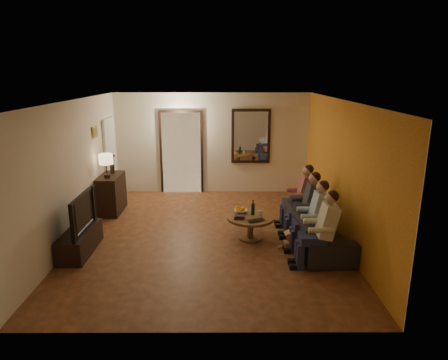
{
  "coord_description": "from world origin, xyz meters",
  "views": [
    {
      "loc": [
        0.28,
        -7.24,
        3.09
      ],
      "look_at": [
        0.3,
        0.3,
        1.05
      ],
      "focal_mm": 32.0,
      "sensor_mm": 36.0,
      "label": 1
    }
  ],
  "objects_px": {
    "dresser": "(111,194)",
    "tv": "(77,212)",
    "person_a": "(323,232)",
    "coffee_table": "(250,228)",
    "dog": "(298,234)",
    "wine_bottle": "(253,207)",
    "tv_stand": "(80,241)",
    "sofa": "(315,228)",
    "person_b": "(315,219)",
    "person_c": "(307,208)",
    "bowl": "(241,211)",
    "person_d": "(301,198)",
    "laptop": "(257,221)",
    "table_lamp": "(106,166)"
  },
  "relations": [
    {
      "from": "laptop",
      "to": "wine_bottle",
      "type": "bearing_deg",
      "value": 72.68
    },
    {
      "from": "tv_stand",
      "to": "person_a",
      "type": "xyz_separation_m",
      "value": [
        4.13,
        -0.56,
        0.4
      ]
    },
    {
      "from": "person_a",
      "to": "laptop",
      "type": "xyz_separation_m",
      "value": [
        -0.98,
        0.86,
        -0.14
      ]
    },
    {
      "from": "table_lamp",
      "to": "dresser",
      "type": "bearing_deg",
      "value": 90.0
    },
    {
      "from": "person_d",
      "to": "dog",
      "type": "xyz_separation_m",
      "value": [
        -0.26,
        -1.11,
        -0.32
      ]
    },
    {
      "from": "tv_stand",
      "to": "sofa",
      "type": "height_order",
      "value": "sofa"
    },
    {
      "from": "person_a",
      "to": "dog",
      "type": "distance_m",
      "value": 0.8
    },
    {
      "from": "tv",
      "to": "person_a",
      "type": "bearing_deg",
      "value": -97.74
    },
    {
      "from": "dresser",
      "to": "tv",
      "type": "distance_m",
      "value": 2.15
    },
    {
      "from": "tv",
      "to": "dog",
      "type": "height_order",
      "value": "tv"
    },
    {
      "from": "person_b",
      "to": "bowl",
      "type": "relative_size",
      "value": 4.63
    },
    {
      "from": "tv",
      "to": "coffee_table",
      "type": "bearing_deg",
      "value": -79.3
    },
    {
      "from": "person_d",
      "to": "laptop",
      "type": "bearing_deg",
      "value": -136.23
    },
    {
      "from": "dog",
      "to": "wine_bottle",
      "type": "xyz_separation_m",
      "value": [
        -0.78,
        0.55,
        0.32
      ]
    },
    {
      "from": "person_b",
      "to": "laptop",
      "type": "height_order",
      "value": "person_b"
    },
    {
      "from": "dog",
      "to": "laptop",
      "type": "bearing_deg",
      "value": 163.32
    },
    {
      "from": "person_c",
      "to": "person_d",
      "type": "height_order",
      "value": "same"
    },
    {
      "from": "person_a",
      "to": "laptop",
      "type": "relative_size",
      "value": 3.65
    },
    {
      "from": "coffee_table",
      "to": "dog",
      "type": "bearing_deg",
      "value": -28.44
    },
    {
      "from": "dresser",
      "to": "tv_stand",
      "type": "xyz_separation_m",
      "value": [
        0.0,
        -2.13,
        -0.23
      ]
    },
    {
      "from": "wine_bottle",
      "to": "bowl",
      "type": "bearing_deg",
      "value": 152.45
    },
    {
      "from": "dresser",
      "to": "dog",
      "type": "xyz_separation_m",
      "value": [
        3.88,
        -2.0,
        -0.15
      ]
    },
    {
      "from": "person_a",
      "to": "person_c",
      "type": "height_order",
      "value": "same"
    },
    {
      "from": "tv",
      "to": "wine_bottle",
      "type": "relative_size",
      "value": 3.77
    },
    {
      "from": "sofa",
      "to": "person_a",
      "type": "distance_m",
      "value": 0.95
    },
    {
      "from": "person_a",
      "to": "coffee_table",
      "type": "distance_m",
      "value": 1.62
    },
    {
      "from": "dog",
      "to": "wine_bottle",
      "type": "relative_size",
      "value": 1.81
    },
    {
      "from": "sofa",
      "to": "person_b",
      "type": "distance_m",
      "value": 0.43
    },
    {
      "from": "bowl",
      "to": "tv",
      "type": "bearing_deg",
      "value": -164.5
    },
    {
      "from": "tv_stand",
      "to": "sofa",
      "type": "bearing_deg",
      "value": 4.56
    },
    {
      "from": "bowl",
      "to": "sofa",
      "type": "bearing_deg",
      "value": -18.61
    },
    {
      "from": "table_lamp",
      "to": "bowl",
      "type": "xyz_separation_m",
      "value": [
        2.87,
        -1.11,
        -0.65
      ]
    },
    {
      "from": "wine_bottle",
      "to": "sofa",
      "type": "bearing_deg",
      "value": -16.66
    },
    {
      "from": "tv_stand",
      "to": "bowl",
      "type": "distance_m",
      "value": 2.99
    },
    {
      "from": "dog",
      "to": "person_a",
      "type": "bearing_deg",
      "value": -73.35
    },
    {
      "from": "person_b",
      "to": "person_d",
      "type": "xyz_separation_m",
      "value": [
        0.0,
        1.2,
        0.0
      ]
    },
    {
      "from": "person_b",
      "to": "laptop",
      "type": "distance_m",
      "value": 1.03
    },
    {
      "from": "person_a",
      "to": "person_d",
      "type": "bearing_deg",
      "value": 90.0
    },
    {
      "from": "dog",
      "to": "bowl",
      "type": "xyz_separation_m",
      "value": [
        -1.01,
        0.67,
        0.2
      ]
    },
    {
      "from": "person_c",
      "to": "sofa",
      "type": "bearing_deg",
      "value": -71.57
    },
    {
      "from": "dresser",
      "to": "tv_stand",
      "type": "relative_size",
      "value": 0.79
    },
    {
      "from": "person_b",
      "to": "bowl",
      "type": "distance_m",
      "value": 1.48
    },
    {
      "from": "sofa",
      "to": "dog",
      "type": "distance_m",
      "value": 0.41
    },
    {
      "from": "person_b",
      "to": "coffee_table",
      "type": "xyz_separation_m",
      "value": [
        -1.08,
        0.54,
        -0.38
      ]
    },
    {
      "from": "bowl",
      "to": "dog",
      "type": "bearing_deg",
      "value": -33.56
    },
    {
      "from": "person_b",
      "to": "coffee_table",
      "type": "height_order",
      "value": "person_b"
    },
    {
      "from": "sofa",
      "to": "person_d",
      "type": "relative_size",
      "value": 1.8
    },
    {
      "from": "dresser",
      "to": "wine_bottle",
      "type": "xyz_separation_m",
      "value": [
        3.1,
        -1.45,
        0.18
      ]
    },
    {
      "from": "coffee_table",
      "to": "person_b",
      "type": "bearing_deg",
      "value": -26.46
    },
    {
      "from": "person_a",
      "to": "person_b",
      "type": "distance_m",
      "value": 0.6
    }
  ]
}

